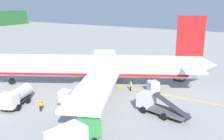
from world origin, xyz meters
The scene contains 11 objects.
airliner_foreground centered at (27.10, 18.87, 3.39)m, with size 32.71×38.73×11.90m.
service_truck_fuel centered at (22.11, 5.98, 1.16)m, with size 3.50×7.25×2.75m.
service_truck_baggage centered at (14.78, 23.34, 1.39)m, with size 5.97×3.60×2.40m.
service_truck_catering centered at (10.54, 10.00, 1.43)m, with size 5.77×3.44×2.46m.
cargo_container_near centered at (37.40, 6.61, 0.97)m, with size 1.99×1.99×2.05m.
cargo_container_mid centered at (29.04, 8.70, 0.94)m, with size 2.41×2.41×1.99m.
cargo_container_far centered at (18.76, 17.93, 0.99)m, with size 2.14×2.14×2.09m.
crew_marshaller centered at (15.10, 19.13, 0.95)m, with size 0.45×0.53×1.61m.
crew_loader_left centered at (27.88, 12.05, 0.99)m, with size 0.47×0.50×1.67m.
crew_loader_right centered at (16.53, 11.17, 1.04)m, with size 0.43×0.55×1.76m.
apron_guide_line centered at (28.96, 14.38, 0.01)m, with size 0.30×60.00×0.01m, color yellow.
Camera 1 is at (-6.43, -3.83, 14.06)m, focal length 39.69 mm.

